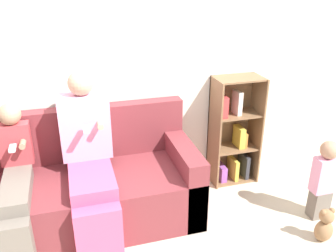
# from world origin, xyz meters

# --- Properties ---
(back_wall) EXTENTS (10.00, 0.06, 2.55)m
(back_wall) POSITION_xyz_m (0.00, 1.00, 1.27)
(back_wall) COLOR silver
(back_wall) RESTS_ON ground_plane
(couch) EXTENTS (2.01, 0.87, 0.98)m
(couch) POSITION_xyz_m (-0.25, 0.53, 0.32)
(couch) COLOR maroon
(couch) RESTS_ON ground_plane
(adult_seated) EXTENTS (0.43, 0.83, 1.37)m
(adult_seated) POSITION_xyz_m (-0.18, 0.45, 0.71)
(adult_seated) COLOR #DB4C75
(adult_seated) RESTS_ON ground_plane
(child_seated) EXTENTS (0.26, 0.86, 1.13)m
(child_seated) POSITION_xyz_m (-0.77, 0.39, 0.58)
(child_seated) COLOR #70665B
(child_seated) RESTS_ON ground_plane
(toddler_standing) EXTENTS (0.21, 0.16, 0.78)m
(toddler_standing) POSITION_xyz_m (1.83, -0.02, 0.41)
(toddler_standing) COLOR #70665B
(toddler_standing) RESTS_ON ground_plane
(bookshelf) EXTENTS (0.49, 0.31, 1.15)m
(bookshelf) POSITION_xyz_m (1.34, 0.84, 0.54)
(bookshelf) COLOR brown
(bookshelf) RESTS_ON ground_plane
(teddy_bear) EXTENTS (0.16, 0.13, 0.32)m
(teddy_bear) POSITION_xyz_m (1.66, -0.32, 0.15)
(teddy_bear) COLOR #936B47
(teddy_bear) RESTS_ON ground_plane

